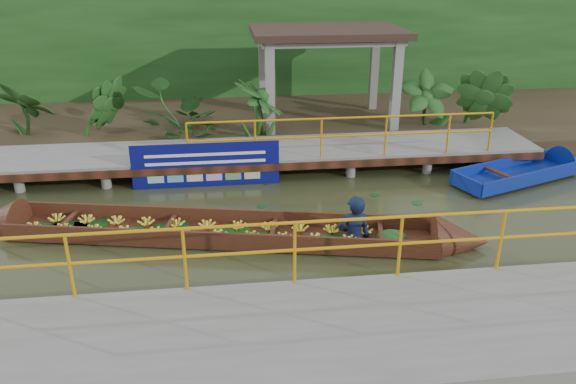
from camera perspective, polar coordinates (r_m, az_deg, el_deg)
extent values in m
plane|color=#30371B|center=(11.48, -5.35, -4.00)|extent=(80.00, 80.00, 0.00)
cube|color=#2E2317|center=(18.42, -6.23, 7.30)|extent=(30.00, 8.00, 0.45)
cube|color=slate|center=(14.51, -5.92, 4.06)|extent=(16.00, 2.00, 0.15)
cube|color=black|center=(13.60, -5.80, 2.37)|extent=(16.00, 0.12, 0.18)
cylinder|color=orange|center=(13.60, 5.75, 7.50)|extent=(7.50, 0.05, 0.05)
cylinder|color=orange|center=(13.73, 5.67, 5.70)|extent=(7.50, 0.05, 0.05)
cylinder|color=orange|center=(13.75, 5.67, 5.50)|extent=(0.05, 0.05, 1.00)
cylinder|color=slate|center=(14.38, -21.93, 1.06)|extent=(0.24, 0.24, 0.55)
cylinder|color=slate|center=(15.83, -20.61, 3.23)|extent=(0.24, 0.24, 0.55)
cylinder|color=slate|center=(13.98, -14.01, 1.48)|extent=(0.24, 0.24, 0.55)
cylinder|color=slate|center=(15.47, -13.40, 3.66)|extent=(0.24, 0.24, 0.55)
cylinder|color=slate|center=(13.86, -5.79, 1.89)|extent=(0.24, 0.24, 0.55)
cylinder|color=slate|center=(15.36, -5.96, 4.05)|extent=(0.24, 0.24, 0.55)
cylinder|color=slate|center=(14.03, 2.41, 2.26)|extent=(0.24, 0.24, 0.55)
cylinder|color=slate|center=(15.52, 1.46, 4.36)|extent=(0.24, 0.24, 0.55)
cylinder|color=slate|center=(14.48, 10.25, 2.57)|extent=(0.24, 0.24, 0.55)
cylinder|color=slate|center=(15.92, 8.62, 4.60)|extent=(0.24, 0.24, 0.55)
cylinder|color=slate|center=(15.17, 17.50, 2.82)|extent=(0.24, 0.24, 0.55)
cylinder|color=slate|center=(16.56, 15.33, 4.75)|extent=(0.24, 0.24, 0.55)
cylinder|color=slate|center=(13.86, -5.79, 1.89)|extent=(0.24, 0.24, 0.55)
cube|color=slate|center=(7.87, 3.31, -15.64)|extent=(18.00, 2.40, 0.70)
cylinder|color=orange|center=(8.10, 2.10, -3.05)|extent=(10.00, 0.05, 0.05)
cylinder|color=orange|center=(8.31, 2.06, -5.84)|extent=(10.00, 0.05, 0.05)
cylinder|color=orange|center=(8.34, 2.05, -6.14)|extent=(0.05, 0.05, 1.00)
cube|color=slate|center=(15.81, -1.83, 9.92)|extent=(0.25, 0.25, 2.80)
cube|color=slate|center=(16.51, 10.90, 10.10)|extent=(0.25, 0.25, 2.80)
cube|color=slate|center=(18.14, -2.55, 11.65)|extent=(0.25, 0.25, 2.80)
cube|color=slate|center=(18.76, 8.71, 11.80)|extent=(0.25, 0.25, 2.80)
cube|color=slate|center=(16.98, 4.00, 15.27)|extent=(4.00, 2.60, 0.12)
cube|color=#302018|center=(16.96, 4.02, 15.94)|extent=(4.40, 3.00, 0.20)
cube|color=#163B12|center=(20.48, -6.61, 13.99)|extent=(30.00, 0.80, 4.00)
cube|color=#34140E|center=(11.24, -6.86, -4.37)|extent=(8.42, 2.77, 0.06)
cube|color=#34140E|center=(11.63, -6.38, -2.54)|extent=(8.22, 1.81, 0.36)
cube|color=#34140E|center=(10.71, -7.44, -4.96)|extent=(8.22, 1.81, 0.36)
cone|color=#34140E|center=(11.25, 17.17, -4.78)|extent=(1.23, 1.20, 1.01)
ellipsoid|color=#163B12|center=(11.03, 10.50, -4.54)|extent=(0.67, 0.57, 0.27)
imported|color=#0D1733|center=(10.62, 6.89, -0.45)|extent=(0.66, 0.44, 1.81)
cube|color=navy|center=(14.99, 22.15, 1.46)|extent=(3.50, 2.12, 0.11)
cube|color=navy|center=(15.25, 20.83, 2.56)|extent=(3.17, 1.24, 0.34)
cube|color=navy|center=(14.65, 23.68, 1.28)|extent=(3.17, 1.24, 0.34)
cube|color=navy|center=(13.76, 17.60, 0.83)|extent=(0.42, 0.97, 0.34)
cone|color=navy|center=(16.41, 26.59, 2.76)|extent=(0.96, 1.12, 0.94)
cube|color=black|center=(14.52, 20.79, 1.75)|extent=(0.46, 0.98, 0.06)
cube|color=#0C0E62|center=(13.54, -8.33, 2.73)|extent=(3.51, 0.03, 1.10)
cube|color=white|center=(13.43, -8.39, 3.78)|extent=(2.85, 0.01, 0.07)
cube|color=white|center=(13.50, -8.35, 2.98)|extent=(2.85, 0.01, 0.07)
imported|color=#163B12|center=(16.92, -25.76, 7.35)|extent=(1.30, 1.30, 1.63)
imported|color=#163B12|center=(16.38, -19.09, 7.93)|extent=(1.30, 1.30, 1.63)
imported|color=#163B12|center=(16.05, -10.26, 8.54)|extent=(1.30, 1.30, 1.63)
imported|color=#163B12|center=(16.05, -3.04, 8.88)|extent=(1.30, 1.30, 1.63)
imported|color=#163B12|center=(17.13, 14.11, 9.13)|extent=(1.30, 1.30, 1.63)
imported|color=#163B12|center=(17.71, 18.71, 9.06)|extent=(1.30, 1.30, 1.63)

